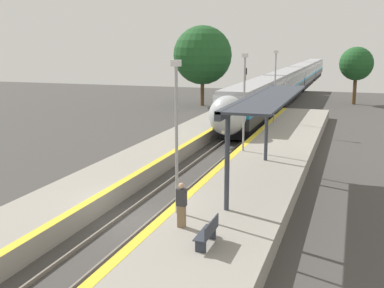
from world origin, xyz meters
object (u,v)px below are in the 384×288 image
platform_bench (208,232)px  lamppost_near (176,129)px  person_waiting (182,204)px  lamppost_far (275,82)px  lamppost_mid (244,97)px  train (294,79)px  railway_signal (245,86)px

platform_bench → lamppost_near: (-2.08, 2.62, 2.90)m
person_waiting → lamppost_far: lamppost_far is taller
person_waiting → lamppost_far: bearing=91.6°
person_waiting → lamppost_far: 24.96m
lamppost_mid → lamppost_far: same height
train → lamppost_far: lamppost_far is taller
train → lamppost_mid: 43.43m
person_waiting → railway_signal: railway_signal is taller
person_waiting → lamppost_mid: lamppost_mid is taller
lamppost_mid → lamppost_far: (0.00, 11.74, 0.00)m
train → lamppost_near: 55.15m
platform_bench → lamppost_mid: 14.80m
railway_signal → lamppost_mid: lamppost_mid is taller
lamppost_near → lamppost_mid: bearing=90.0°
platform_bench → lamppost_near: bearing=128.4°
train → lamppost_near: size_ratio=13.55×
lamppost_near → lamppost_far: bearing=90.0°
platform_bench → lamppost_near: lamppost_near is taller
railway_signal → lamppost_near: lamppost_near is taller
train → platform_bench: train is taller
train → railway_signal: railway_signal is taller
lamppost_near → lamppost_mid: size_ratio=1.00×
lamppost_mid → train: bearing=92.9°
person_waiting → lamppost_mid: size_ratio=0.28×
train → railway_signal: (-2.55, -21.60, 0.67)m
train → lamppost_far: 31.73m
lamppost_near → lamppost_far: size_ratio=1.00×
person_waiting → platform_bench: bearing=-42.4°
lamppost_mid → lamppost_far: bearing=90.0°
platform_bench → lamppost_mid: (-2.08, 14.36, 2.90)m
lamppost_mid → lamppost_near: bearing=-90.0°
train → lamppost_near: lamppost_near is taller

